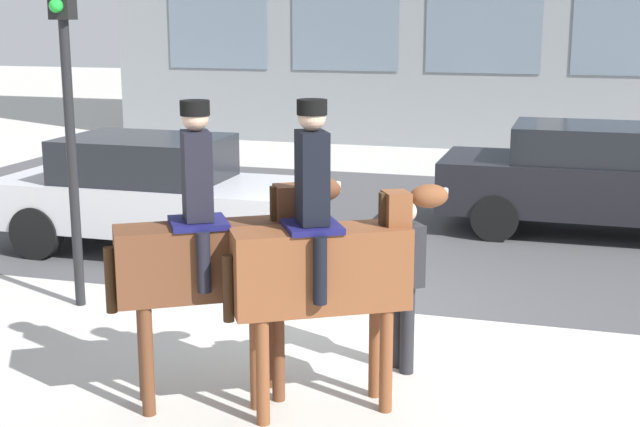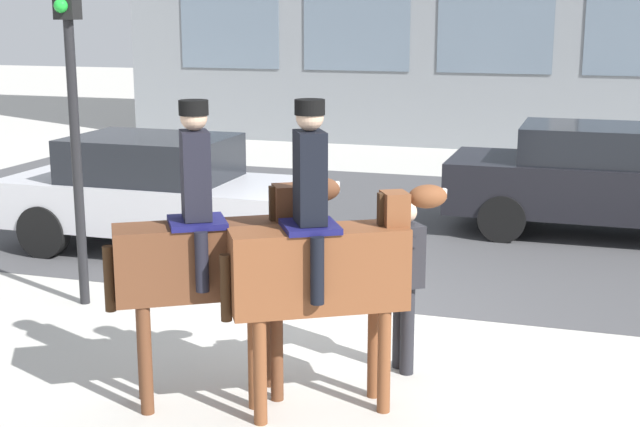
{
  "view_description": "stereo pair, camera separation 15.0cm",
  "coord_description": "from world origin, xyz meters",
  "px_view_note": "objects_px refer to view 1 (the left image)",
  "views": [
    {
      "loc": [
        2.37,
        -8.79,
        3.26
      ],
      "look_at": [
        0.16,
        -1.3,
        1.49
      ],
      "focal_mm": 50.0,
      "sensor_mm": 36.0,
      "label": 1
    },
    {
      "loc": [
        2.52,
        -8.74,
        3.26
      ],
      "look_at": [
        0.16,
        -1.3,
        1.49
      ],
      "focal_mm": 50.0,
      "sensor_mm": 36.0,
      "label": 2
    }
  ],
  "objects_px": {
    "mounted_horse_lead": "(213,251)",
    "traffic_light": "(66,73)",
    "mounted_horse_companion": "(325,259)",
    "pedestrian_bystander": "(403,272)",
    "street_car_near_lane": "(151,192)",
    "street_car_far_lane": "(599,178)"
  },
  "relations": [
    {
      "from": "traffic_light",
      "to": "mounted_horse_companion",
      "type": "bearing_deg",
      "value": -28.1
    },
    {
      "from": "mounted_horse_lead",
      "to": "street_car_near_lane",
      "type": "distance_m",
      "value": 5.16
    },
    {
      "from": "street_car_near_lane",
      "to": "traffic_light",
      "type": "xyz_separation_m",
      "value": [
        0.29,
        -2.41,
        1.79
      ]
    },
    {
      "from": "traffic_light",
      "to": "mounted_horse_lead",
      "type": "bearing_deg",
      "value": -37.47
    },
    {
      "from": "traffic_light",
      "to": "street_car_far_lane",
      "type": "bearing_deg",
      "value": 42.36
    },
    {
      "from": "mounted_horse_lead",
      "to": "mounted_horse_companion",
      "type": "height_order",
      "value": "mounted_horse_companion"
    },
    {
      "from": "mounted_horse_lead",
      "to": "traffic_light",
      "type": "relative_size",
      "value": 0.66
    },
    {
      "from": "pedestrian_bystander",
      "to": "traffic_light",
      "type": "xyz_separation_m",
      "value": [
        -3.9,
        0.83,
        1.68
      ]
    },
    {
      "from": "mounted_horse_companion",
      "to": "mounted_horse_lead",
      "type": "bearing_deg",
      "value": 154.49
    },
    {
      "from": "mounted_horse_lead",
      "to": "traffic_light",
      "type": "bearing_deg",
      "value": 111.01
    },
    {
      "from": "mounted_horse_companion",
      "to": "street_car_far_lane",
      "type": "relative_size",
      "value": 0.56
    },
    {
      "from": "mounted_horse_companion",
      "to": "pedestrian_bystander",
      "type": "relative_size",
      "value": 1.61
    },
    {
      "from": "mounted_horse_companion",
      "to": "pedestrian_bystander",
      "type": "distance_m",
      "value": 1.16
    },
    {
      "from": "mounted_horse_lead",
      "to": "pedestrian_bystander",
      "type": "relative_size",
      "value": 1.6
    },
    {
      "from": "pedestrian_bystander",
      "to": "mounted_horse_companion",
      "type": "bearing_deg",
      "value": 27.81
    },
    {
      "from": "mounted_horse_companion",
      "to": "street_car_near_lane",
      "type": "bearing_deg",
      "value": 101.28
    },
    {
      "from": "street_car_far_lane",
      "to": "traffic_light",
      "type": "xyz_separation_m",
      "value": [
        -5.66,
        -5.16,
        1.77
      ]
    },
    {
      "from": "street_car_near_lane",
      "to": "street_car_far_lane",
      "type": "xyz_separation_m",
      "value": [
        5.95,
        2.75,
        0.02
      ]
    },
    {
      "from": "mounted_horse_lead",
      "to": "traffic_light",
      "type": "xyz_separation_m",
      "value": [
        -2.49,
        1.91,
        1.31
      ]
    },
    {
      "from": "pedestrian_bystander",
      "to": "street_car_far_lane",
      "type": "relative_size",
      "value": 0.35
    },
    {
      "from": "mounted_horse_lead",
      "to": "traffic_light",
      "type": "height_order",
      "value": "traffic_light"
    },
    {
      "from": "mounted_horse_companion",
      "to": "pedestrian_bystander",
      "type": "bearing_deg",
      "value": 35.69
    }
  ]
}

